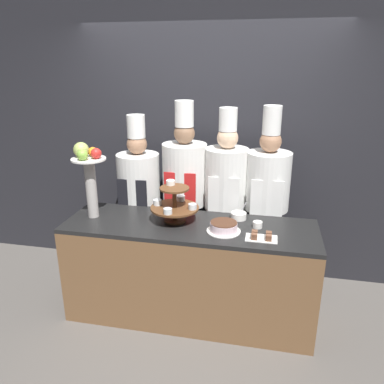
{
  "coord_description": "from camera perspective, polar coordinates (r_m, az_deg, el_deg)",
  "views": [
    {
      "loc": [
        0.59,
        -2.44,
        2.15
      ],
      "look_at": [
        0.0,
        0.42,
        1.12
      ],
      "focal_mm": 35.0,
      "sensor_mm": 36.0,
      "label": 1
    }
  ],
  "objects": [
    {
      "name": "chef_center_right",
      "position": [
        3.5,
        5.16,
        -0.57
      ],
      "size": [
        0.39,
        0.39,
        1.77
      ],
      "color": "#28282D",
      "rests_on": "ground_plane"
    },
    {
      "name": "serving_bowl_far",
      "position": [
        3.22,
        7.12,
        -3.59
      ],
      "size": [
        0.13,
        0.13,
        0.16
      ],
      "color": "white",
      "rests_on": "buffet_counter"
    },
    {
      "name": "chef_right",
      "position": [
        3.48,
        11.29,
        -1.04
      ],
      "size": [
        0.4,
        0.4,
        1.8
      ],
      "color": "black",
      "rests_on": "ground_plane"
    },
    {
      "name": "wall_back",
      "position": [
        3.79,
        2.48,
        7.86
      ],
      "size": [
        10.0,
        0.06,
        2.8
      ],
      "color": "#232328",
      "rests_on": "ground_plane"
    },
    {
      "name": "buffet_counter",
      "position": [
        3.3,
        -0.36,
        -11.9
      ],
      "size": [
        2.09,
        0.64,
        0.87
      ],
      "color": "brown",
      "rests_on": "ground_plane"
    },
    {
      "name": "tiered_stand",
      "position": [
        3.11,
        -2.68,
        -1.85
      ],
      "size": [
        0.4,
        0.4,
        0.34
      ],
      "color": "brown",
      "rests_on": "buffet_counter"
    },
    {
      "name": "ground_plane",
      "position": [
        3.31,
        -1.59,
        -21.24
      ],
      "size": [
        14.0,
        14.0,
        0.0
      ],
      "primitive_type": "plane",
      "color": "#5B5651"
    },
    {
      "name": "cake_square_tray",
      "position": [
        2.9,
        10.54,
        -6.69
      ],
      "size": [
        0.24,
        0.14,
        0.05
      ],
      "color": "white",
      "rests_on": "buffet_counter"
    },
    {
      "name": "fruit_pedestal",
      "position": [
        3.24,
        -15.5,
        3.31
      ],
      "size": [
        0.29,
        0.29,
        0.65
      ],
      "color": "#B2ADA8",
      "rests_on": "buffet_counter"
    },
    {
      "name": "chef_left",
      "position": [
        3.7,
        -8.03,
        -0.5
      ],
      "size": [
        0.41,
        0.41,
        1.69
      ],
      "color": "#28282D",
      "rests_on": "ground_plane"
    },
    {
      "name": "cup_white",
      "position": [
        3.08,
        9.96,
        -4.91
      ],
      "size": [
        0.08,
        0.08,
        0.05
      ],
      "color": "white",
      "rests_on": "buffet_counter"
    },
    {
      "name": "chef_center_left",
      "position": [
        3.56,
        -1.12,
        0.14
      ],
      "size": [
        0.41,
        0.41,
        1.82
      ],
      "color": "black",
      "rests_on": "ground_plane"
    },
    {
      "name": "cake_round",
      "position": [
        2.97,
        4.85,
        -5.34
      ],
      "size": [
        0.27,
        0.27,
        0.08
      ],
      "color": "white",
      "rests_on": "buffet_counter"
    }
  ]
}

